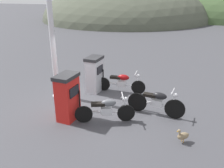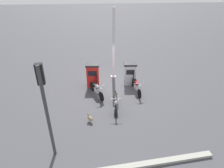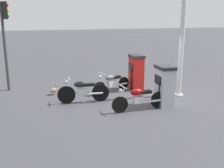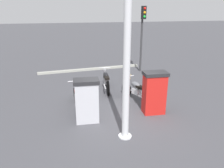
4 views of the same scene
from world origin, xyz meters
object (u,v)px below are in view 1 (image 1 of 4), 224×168
object	(u,v)px
fuel_pump_far	(95,74)
motorcycle_far_pump	(121,82)
motorcycle_extra	(157,102)
fuel_pump_near	(68,97)
wandering_duck	(183,136)
canopy_support_pole	(52,39)
motorcycle_near_pump	(106,109)

from	to	relation	value
fuel_pump_far	motorcycle_far_pump	xyz separation A→B (m)	(1.11, 0.19, -0.31)
motorcycle_far_pump	motorcycle_extra	world-z (taller)	motorcycle_extra
fuel_pump_near	motorcycle_extra	world-z (taller)	fuel_pump_near
fuel_pump_near	motorcycle_extra	distance (m)	2.99
motorcycle_far_pump	motorcycle_extra	distance (m)	2.24
wandering_duck	canopy_support_pole	bearing A→B (deg)	159.93
motorcycle_near_pump	canopy_support_pole	bearing A→B (deg)	151.98
fuel_pump_far	canopy_support_pole	xyz separation A→B (m)	(-1.27, -0.93, 1.55)
motorcycle_far_pump	wandering_duck	xyz separation A→B (m)	(2.56, -2.93, -0.23)
fuel_pump_near	canopy_support_pole	size ratio (longest dim) A/B	0.33
fuel_pump_far	motorcycle_near_pump	world-z (taller)	fuel_pump_far
wandering_duck	canopy_support_pole	world-z (taller)	canopy_support_pole
motorcycle_near_pump	motorcycle_extra	world-z (taller)	motorcycle_extra
fuel_pump_near	motorcycle_far_pump	bearing A→B (deg)	67.17
motorcycle_near_pump	motorcycle_far_pump	world-z (taller)	motorcycle_far_pump
motorcycle_extra	wandering_duck	distance (m)	1.70
fuel_pump_far	motorcycle_near_pump	xyz separation A→B (m)	(1.25, -2.27, -0.31)
fuel_pump_far	motorcycle_near_pump	distance (m)	2.61
motorcycle_near_pump	motorcycle_extra	xyz separation A→B (m)	(1.50, 0.94, 0.03)
motorcycle_near_pump	motorcycle_far_pump	size ratio (longest dim) A/B	0.89
fuel_pump_near	motorcycle_near_pump	xyz separation A→B (m)	(1.25, 0.18, -0.35)
motorcycle_far_pump	wandering_duck	size ratio (longest dim) A/B	4.64
motorcycle_extra	canopy_support_pole	world-z (taller)	canopy_support_pole
motorcycle_near_pump	wandering_duck	distance (m)	2.48
motorcycle_far_pump	motorcycle_extra	bearing A→B (deg)	-42.91
motorcycle_far_pump	canopy_support_pole	size ratio (longest dim) A/B	0.44
wandering_duck	fuel_pump_near	bearing A→B (deg)	175.53
motorcycle_far_pump	canopy_support_pole	bearing A→B (deg)	-154.83
fuel_pump_near	motorcycle_near_pump	bearing A→B (deg)	8.15
motorcycle_extra	wandering_duck	bearing A→B (deg)	-56.81
fuel_pump_far	motorcycle_far_pump	size ratio (longest dim) A/B	0.72
motorcycle_far_pump	wandering_duck	bearing A→B (deg)	-48.87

